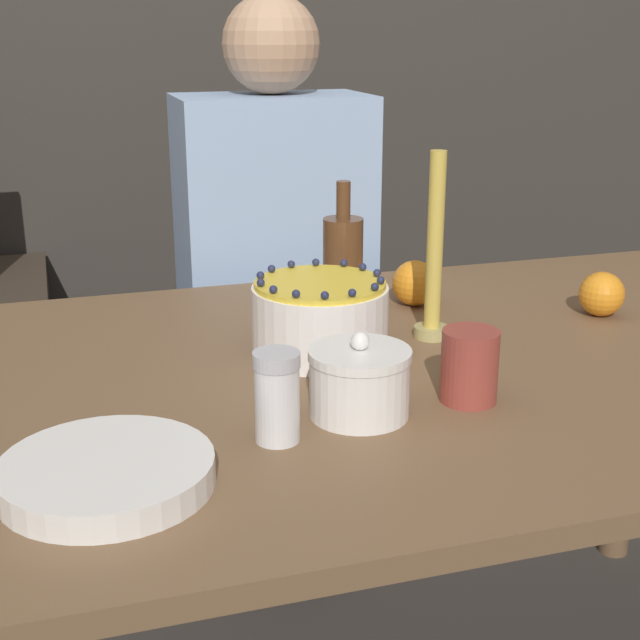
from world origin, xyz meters
name	(u,v)px	position (x,y,z in m)	size (l,w,h in m)	color
dining_table	(372,422)	(0.00, 0.00, 0.63)	(1.69, 0.96, 0.73)	brown
cake	(320,317)	(-0.06, 0.07, 0.78)	(0.21, 0.21, 0.12)	white
sugar_bowl	(359,382)	(-0.08, -0.16, 0.77)	(0.13, 0.13, 0.11)	white
sugar_shaker	(277,396)	(-0.20, -0.20, 0.78)	(0.06, 0.06, 0.11)	white
plate_stack	(107,473)	(-0.40, -0.26, 0.74)	(0.23, 0.23, 0.03)	white
candle	(434,263)	(0.13, 0.09, 0.85)	(0.06, 0.06, 0.30)	tan
bottle	(343,262)	(0.04, 0.26, 0.81)	(0.07, 0.07, 0.23)	brown
cup	(469,366)	(0.07, -0.16, 0.78)	(0.08, 0.08, 0.10)	#993D33
orange_fruit_0	(415,283)	(0.17, 0.25, 0.77)	(0.08, 0.08, 0.08)	orange
orange_fruit_1	(602,294)	(0.45, 0.10, 0.76)	(0.08, 0.08, 0.08)	orange
person_man_blue_shirt	(276,330)	(0.02, 0.68, 0.55)	(0.40, 0.34, 1.27)	#473D33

